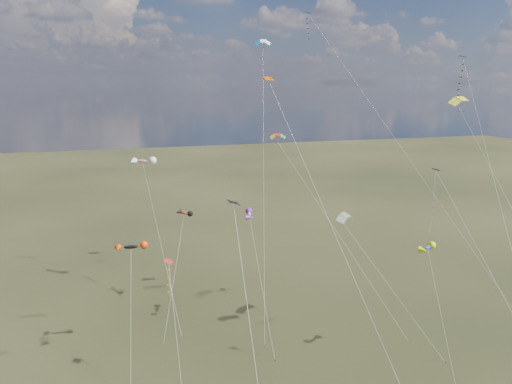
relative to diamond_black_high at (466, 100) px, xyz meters
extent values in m
cube|color=black|center=(0.65, 2.06, 4.97)|extent=(1.16, 1.15, 0.28)
cylinder|color=silver|center=(-3.82, -12.10, -12.32)|extent=(8.96, 28.34, 34.60)
cube|color=#070E44|center=(-9.64, 25.23, 12.52)|extent=(1.04, 1.04, 0.29)
cylinder|color=silver|center=(-0.48, 9.01, -8.54)|extent=(18.35, 32.46, 42.15)
cube|color=black|center=(-30.38, -10.82, -7.35)|extent=(0.93, 0.96, 0.30)
cube|color=red|center=(-34.92, -1.18, -15.59)|extent=(1.16, 1.17, 0.37)
cylinder|color=silver|center=(-34.80, -5.43, -22.60)|extent=(0.25, 8.51, 14.03)
cube|color=#0F1347|center=(-9.83, -8.47, -6.18)|extent=(0.78, 0.79, 0.23)
cylinder|color=silver|center=(-5.74, -15.06, -17.90)|extent=(8.21, 13.20, 23.44)
cube|color=#CE5000|center=(-25.76, -5.27, 2.29)|extent=(1.02, 0.98, 0.34)
cylinder|color=silver|center=(-21.39, -15.13, -13.66)|extent=(8.77, 19.73, 31.91)
cylinder|color=silver|center=(-20.59, 12.83, -10.82)|extent=(5.80, 20.18, 37.59)
cube|color=#332316|center=(-23.47, 2.75, -29.55)|extent=(0.10, 0.10, 0.12)
cylinder|color=silver|center=(-8.29, -0.69, -21.95)|extent=(7.91, 11.22, 15.34)
cube|color=#332316|center=(-4.35, -6.29, -29.55)|extent=(0.10, 0.10, 0.12)
cylinder|color=silver|center=(-12.00, 6.42, -17.33)|extent=(12.17, 16.17, 24.58)
cube|color=#332316|center=(-5.93, -1.65, -29.55)|extent=(0.10, 0.10, 0.12)
ellipsoid|color=black|center=(-38.50, 6.37, -16.40)|extent=(3.34, 1.34, 1.08)
cylinder|color=silver|center=(-39.03, 0.81, -23.01)|extent=(1.09, 11.14, 13.23)
ellipsoid|color=#DB4417|center=(-31.03, 16.95, -15.88)|extent=(2.34, 2.76, 0.93)
cylinder|color=silver|center=(-33.24, 11.74, -22.75)|extent=(4.45, 10.44, 13.74)
cube|color=#332316|center=(-35.45, 6.54, -29.55)|extent=(0.10, 0.10, 0.12)
ellipsoid|color=silver|center=(-23.97, 7.96, -14.08)|extent=(1.43, 2.72, 0.92)
cylinder|color=silver|center=(-23.59, 3.75, -21.84)|extent=(0.79, 8.44, 15.54)
cube|color=#332316|center=(-23.21, -0.46, -29.55)|extent=(0.10, 0.10, 0.12)
ellipsoid|color=red|center=(-36.04, 24.10, -9.42)|extent=(3.75, 2.71, 1.32)
cylinder|color=silver|center=(-34.52, 15.91, -19.52)|extent=(3.06, 16.40, 20.20)
cube|color=#332316|center=(-33.00, 7.72, -29.55)|extent=(0.10, 0.10, 0.12)
ellipsoid|color=blue|center=(-6.83, -4.50, -15.85)|extent=(2.27, 1.75, 0.90)
cylinder|color=silver|center=(-7.45, -8.89, -22.73)|extent=(1.28, 8.82, 13.77)
camera|label=1|loc=(-38.38, -45.04, 1.92)|focal=32.00mm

